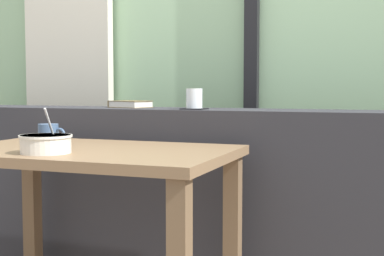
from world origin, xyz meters
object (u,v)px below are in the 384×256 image
(juice_glass, at_px, (194,99))
(ceramic_mug, at_px, (49,135))
(breakfast_table, at_px, (90,183))
(fork_utensil, at_px, (38,139))
(closed_book, at_px, (130,104))
(coaster_square, at_px, (194,109))
(soup_bowl, at_px, (46,144))

(juice_glass, distance_m, ceramic_mug, 0.64)
(breakfast_table, height_order, fork_utensil, fork_utensil)
(breakfast_table, distance_m, closed_book, 0.67)
(coaster_square, bearing_deg, juice_glass, 0.00)
(closed_book, bearing_deg, soup_bowl, -84.82)
(juice_glass, height_order, soup_bowl, juice_glass)
(ceramic_mug, bearing_deg, closed_book, 84.82)
(coaster_square, distance_m, juice_glass, 0.04)
(closed_book, height_order, soup_bowl, closed_book)
(soup_bowl, distance_m, ceramic_mug, 0.23)
(closed_book, distance_m, ceramic_mug, 0.59)
(breakfast_table, distance_m, coaster_square, 0.60)
(juice_glass, bearing_deg, closed_book, 164.56)
(breakfast_table, height_order, coaster_square, coaster_square)
(soup_bowl, bearing_deg, juice_glass, 66.36)
(juice_glass, height_order, fork_utensil, juice_glass)
(breakfast_table, xyz_separation_m, closed_book, (-0.13, 0.59, 0.27))
(breakfast_table, distance_m, fork_utensil, 0.48)
(breakfast_table, relative_size, juice_glass, 12.05)
(soup_bowl, bearing_deg, breakfast_table, 69.56)
(coaster_square, height_order, fork_utensil, coaster_square)
(coaster_square, xyz_separation_m, closed_book, (-0.36, 0.10, 0.01))
(coaster_square, distance_m, ceramic_mug, 0.64)
(juice_glass, relative_size, soup_bowl, 0.48)
(coaster_square, relative_size, soup_bowl, 0.56)
(ceramic_mug, bearing_deg, fork_utensil, 134.06)
(soup_bowl, bearing_deg, fork_utensil, 129.20)
(coaster_square, relative_size, fork_utensil, 0.59)
(breakfast_table, relative_size, coaster_square, 10.30)
(coaster_square, bearing_deg, closed_book, 164.56)
(soup_bowl, xyz_separation_m, fork_utensil, (-0.33, 0.41, -0.03))
(fork_utensil, bearing_deg, ceramic_mug, -33.86)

